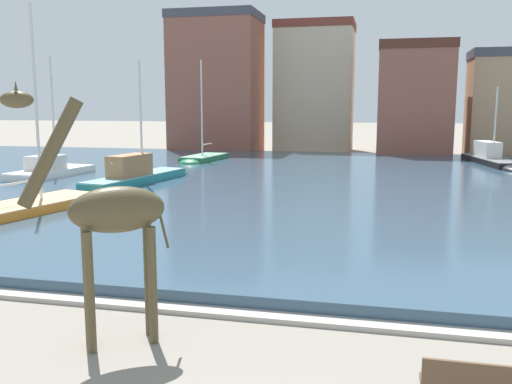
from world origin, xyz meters
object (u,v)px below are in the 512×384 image
at_px(sailboat_black, 492,161).
at_px(sailboat_orange, 45,207).
at_px(sailboat_green, 202,160).
at_px(sailboat_white, 56,173).
at_px(giraffe_statue, 109,215).
at_px(sailboat_teal, 142,178).

distance_m(sailboat_black, sailboat_orange, 31.68).
relative_size(sailboat_green, sailboat_black, 0.86).
bearing_deg(sailboat_orange, sailboat_white, 120.40).
height_order(giraffe_statue, sailboat_teal, sailboat_teal).
height_order(sailboat_black, sailboat_orange, sailboat_orange).
relative_size(giraffe_statue, sailboat_teal, 0.55).
bearing_deg(sailboat_white, giraffe_statue, -54.92).
height_order(giraffe_statue, sailboat_black, sailboat_black).
bearing_deg(sailboat_white, sailboat_teal, -13.90).
bearing_deg(giraffe_statue, sailboat_teal, 112.99).
bearing_deg(sailboat_green, sailboat_orange, -90.25).
xyz_separation_m(sailboat_black, sailboat_orange, (-21.91, -22.88, -0.22)).
distance_m(giraffe_statue, sailboat_black, 36.41).
height_order(sailboat_black, sailboat_teal, sailboat_teal).
bearing_deg(sailboat_green, sailboat_teal, -87.15).
xyz_separation_m(sailboat_green, sailboat_teal, (0.62, -12.45, 0.23)).
height_order(sailboat_black, sailboat_white, sailboat_white).
xyz_separation_m(giraffe_statue, sailboat_black, (13.00, 33.96, -1.99)).
xyz_separation_m(sailboat_orange, sailboat_white, (-5.80, 9.89, 0.16)).
bearing_deg(sailboat_black, giraffe_statue, -110.94).
relative_size(sailboat_green, sailboat_white, 1.07).
relative_size(giraffe_statue, sailboat_green, 0.63).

